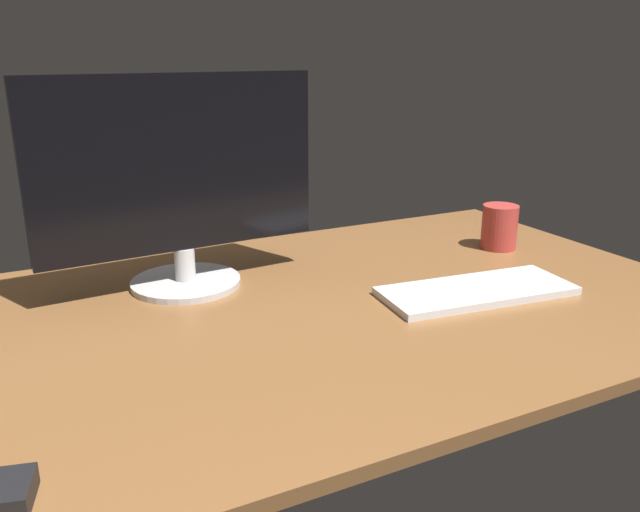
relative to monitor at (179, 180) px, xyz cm
name	(u,v)px	position (x,y,z in cm)	size (l,w,h in cm)	color
desk	(312,311)	(16.39, -19.31, -20.67)	(140.00, 84.00, 2.00)	brown
monitor	(179,180)	(0.00, 0.00, 0.00)	(50.82, 19.93, 37.76)	beige
keyboard	(477,291)	(44.72, -27.79, -19.00)	(34.56, 13.56, 1.35)	silver
coffee_mug	(499,227)	(67.26, -7.85, -14.89)	(7.61, 7.61, 9.56)	#B23833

